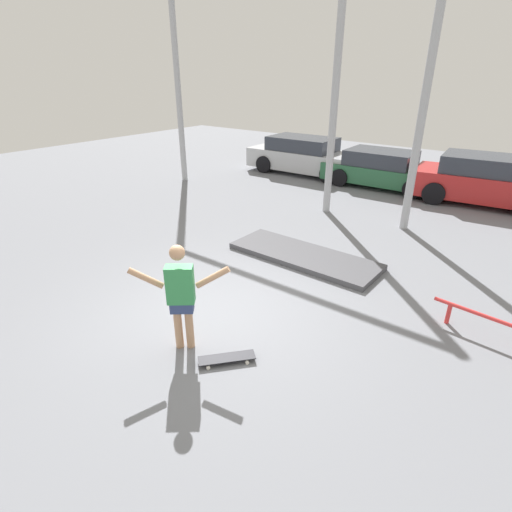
# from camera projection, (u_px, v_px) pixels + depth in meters

# --- Properties ---
(ground_plane) EXTENTS (36.00, 36.00, 0.00)m
(ground_plane) POSITION_uv_depth(u_px,v_px,m) (215.00, 315.00, 6.72)
(ground_plane) COLOR slate
(skateboarder) EXTENTS (1.15, 0.95, 1.64)m
(skateboarder) POSITION_uv_depth(u_px,v_px,m) (181.00, 293.00, 5.57)
(skateboarder) COLOR tan
(skateboarder) RESTS_ON ground_plane
(skateboard) EXTENTS (0.68, 0.74, 0.08)m
(skateboard) POSITION_uv_depth(u_px,v_px,m) (227.00, 358.00, 5.62)
(skateboard) COLOR black
(skateboard) RESTS_ON ground_plane
(manual_pad) EXTENTS (3.32, 1.23, 0.12)m
(manual_pad) POSITION_uv_depth(u_px,v_px,m) (304.00, 256.00, 8.70)
(manual_pad) COLOR #47474C
(manual_pad) RESTS_ON ground_plane
(canopy_support_left) EXTENTS (6.12, 0.20, 5.90)m
(canopy_support_left) POSITION_uv_depth(u_px,v_px,m) (246.00, 73.00, 11.73)
(canopy_support_left) COLOR #A5A8AD
(canopy_support_left) RESTS_ON ground_plane
(parked_car_silver) EXTENTS (4.62, 1.94, 1.39)m
(parked_car_silver) POSITION_uv_depth(u_px,v_px,m) (305.00, 156.00, 15.58)
(parked_car_silver) COLOR #B7BABF
(parked_car_silver) RESTS_ON ground_plane
(parked_car_green) EXTENTS (4.10, 1.93, 1.24)m
(parked_car_green) POSITION_uv_depth(u_px,v_px,m) (383.00, 169.00, 13.84)
(parked_car_green) COLOR #28603D
(parked_car_green) RESTS_ON ground_plane
(parked_car_red) EXTENTS (4.20, 2.27, 1.44)m
(parked_car_red) POSITION_uv_depth(u_px,v_px,m) (484.00, 181.00, 12.05)
(parked_car_red) COLOR red
(parked_car_red) RESTS_ON ground_plane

